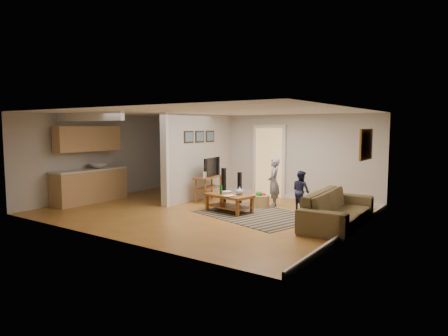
{
  "coord_description": "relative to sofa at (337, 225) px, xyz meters",
  "views": [
    {
      "loc": [
        6.09,
        -7.87,
        2.12
      ],
      "look_at": [
        0.41,
        0.34,
        1.1
      ],
      "focal_mm": 32.0,
      "sensor_mm": 36.0,
      "label": 1
    }
  ],
  "objects": [
    {
      "name": "ground",
      "position": [
        -3.3,
        -0.5,
        0.0
      ],
      "size": [
        7.5,
        7.5,
        0.0
      ],
      "primitive_type": "plane",
      "color": "brown",
      "rests_on": "ground"
    },
    {
      "name": "room_shell",
      "position": [
        -4.37,
        -0.07,
        1.46
      ],
      "size": [
        7.54,
        6.02,
        2.52
      ],
      "color": "beige",
      "rests_on": "ground"
    },
    {
      "name": "area_rug",
      "position": [
        -1.94,
        -0.09,
        0.01
      ],
      "size": [
        3.17,
        2.66,
        0.01
      ],
      "primitive_type": "cube",
      "rotation": [
        0.0,
        0.0,
        -0.28
      ],
      "color": "black",
      "rests_on": "ground"
    },
    {
      "name": "sofa",
      "position": [
        0.0,
        0.0,
        0.0
      ],
      "size": [
        1.12,
        2.58,
        0.74
      ],
      "primitive_type": "imported",
      "rotation": [
        0.0,
        0.0,
        1.63
      ],
      "color": "#493F24",
      "rests_on": "ground"
    },
    {
      "name": "coffee_table",
      "position": [
        -2.68,
        -0.2,
        0.36
      ],
      "size": [
        1.25,
        0.84,
        0.69
      ],
      "rotation": [
        0.0,
        0.0,
        -0.15
      ],
      "color": "brown",
      "rests_on": "ground"
    },
    {
      "name": "tv_console",
      "position": [
        -4.04,
        0.74,
        0.66
      ],
      "size": [
        0.63,
        1.21,
        0.99
      ],
      "rotation": [
        0.0,
        0.0,
        0.18
      ],
      "color": "brown",
      "rests_on": "ground"
    },
    {
      "name": "speaker_left",
      "position": [
        -3.39,
        0.55,
        0.51
      ],
      "size": [
        0.11,
        0.11,
        1.01
      ],
      "primitive_type": "cube",
      "rotation": [
        0.0,
        0.0,
        0.06
      ],
      "color": "black",
      "rests_on": "ground"
    },
    {
      "name": "speaker_right",
      "position": [
        -3.09,
        0.9,
        0.44
      ],
      "size": [
        0.1,
        0.1,
        0.88
      ],
      "primitive_type": "cube",
      "rotation": [
        0.0,
        0.0,
        -0.12
      ],
      "color": "black",
      "rests_on": "ground"
    },
    {
      "name": "toy_basket",
      "position": [
        -2.38,
        0.8,
        0.18
      ],
      "size": [
        0.49,
        0.49,
        0.44
      ],
      "color": "#A08745",
      "rests_on": "ground"
    },
    {
      "name": "child",
      "position": [
        -2.12,
        1.07,
        0.0
      ],
      "size": [
        0.48,
        0.56,
        1.3
      ],
      "primitive_type": "imported",
      "rotation": [
        0.0,
        0.0,
        -1.16
      ],
      "color": "slate",
      "rests_on": "ground"
    },
    {
      "name": "toddler",
      "position": [
        -1.3,
        0.99,
        0.0
      ],
      "size": [
        0.63,
        0.58,
        1.03
      ],
      "primitive_type": "imported",
      "rotation": [
        0.0,
        0.0,
        2.64
      ],
      "color": "#1E203F",
      "rests_on": "ground"
    }
  ]
}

